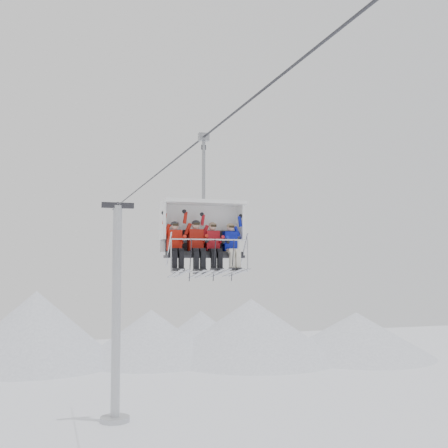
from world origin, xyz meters
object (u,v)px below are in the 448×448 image
object	(u,v)px
skier_center_left	(197,244)
skier_far_right	(231,246)
chairlift_carrier	(202,228)
lift_tower_right	(116,326)
skier_center_right	(213,245)
skier_far_left	(175,245)

from	to	relation	value
skier_center_left	skier_far_right	world-z (taller)	skier_center_left
chairlift_carrier	skier_far_right	world-z (taller)	chairlift_carrier
lift_tower_right	skier_far_right	size ratio (longest dim) A/B	7.99
skier_center_right	skier_far_right	world-z (taller)	skier_center_right
skier_far_left	skier_center_left	size ratio (longest dim) A/B	1.00
lift_tower_right	chairlift_carrier	bearing A→B (deg)	-90.00
chairlift_carrier	skier_center_left	bearing A→B (deg)	-129.41
skier_far_left	skier_center_right	size ratio (longest dim) A/B	1.00
chairlift_carrier	skier_center_right	distance (m)	0.63
skier_far_left	skier_center_right	distance (m)	1.10
lift_tower_right	chairlift_carrier	distance (m)	20.54
skier_center_right	skier_far_left	bearing A→B (deg)	179.94
skier_far_left	skier_far_right	world-z (taller)	skier_far_left
lift_tower_right	skier_far_right	xyz separation A→B (m)	(0.77, -20.27, 4.40)
skier_far_left	skier_center_left	bearing A→B (deg)	0.53
chairlift_carrier	skier_far_left	distance (m)	1.03
skier_center_right	chairlift_carrier	bearing A→B (deg)	127.91
chairlift_carrier	lift_tower_right	bearing A→B (deg)	90.00
skier_center_left	lift_tower_right	bearing A→B (deg)	89.29
skier_far_left	skier_far_right	bearing A→B (deg)	-0.12
lift_tower_right	chairlift_carrier	xyz separation A→B (m)	(0.00, -19.95, 4.89)
chairlift_carrier	skier_far_left	size ratio (longest dim) A/B	2.36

